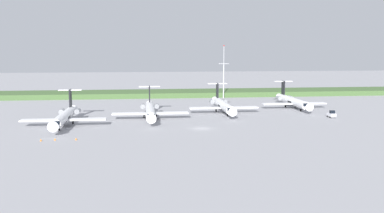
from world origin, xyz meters
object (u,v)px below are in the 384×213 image
regional_jet_second (150,110)px  regional_jet_third (223,105)px  baggage_tug (331,114)px  regional_jet_fourth (293,101)px  regional_jet_nearest (65,116)px  antenna_mast (224,76)px  safety_cone_rear_marker (76,139)px  safety_cone_mid_marker (55,139)px  safety_cone_front_marker (41,140)px

regional_jet_second → regional_jet_third: bearing=21.1°
baggage_tug → regional_jet_fourth: bearing=101.7°
regional_jet_fourth → regional_jet_nearest: bearing=-161.0°
regional_jet_second → regional_jet_fourth: 53.66m
regional_jet_second → antenna_mast: size_ratio=1.37×
regional_jet_nearest → regional_jet_fourth: same height
regional_jet_nearest → safety_cone_rear_marker: size_ratio=56.36×
regional_jet_nearest → safety_cone_mid_marker: bearing=-86.5°
regional_jet_fourth → safety_cone_mid_marker: regional_jet_fourth is taller
regional_jet_second → regional_jet_third: same height
antenna_mast → safety_cone_front_marker: 98.12m
regional_jet_second → safety_cone_mid_marker: 36.49m
regional_jet_third → baggage_tug: size_ratio=9.69×
antenna_mast → safety_cone_rear_marker: (-50.03, -78.41, -9.11)m
regional_jet_nearest → regional_jet_third: same height
regional_jet_second → regional_jet_third: 25.94m
regional_jet_third → antenna_mast: 41.64m
regional_jet_fourth → safety_cone_mid_marker: bearing=-148.3°
baggage_tug → regional_jet_nearest: bearing=-177.2°
regional_jet_fourth → antenna_mast: (-18.70, 32.86, 6.85)m
safety_cone_front_marker → safety_cone_mid_marker: bearing=9.2°
safety_cone_front_marker → antenna_mast: bearing=53.7°
regional_jet_third → regional_jet_nearest: bearing=-159.1°
regional_jet_fourth → baggage_tug: regional_jet_fourth is taller
regional_jet_fourth → baggage_tug: 22.33m
regional_jet_second → safety_cone_front_marker: (-25.59, -29.09, -2.26)m
regional_jet_nearest → regional_jet_second: bearing=20.7°
safety_cone_front_marker → safety_cone_mid_marker: same height
regional_jet_nearest → safety_cone_mid_marker: 19.80m
regional_jet_third → safety_cone_front_marker: size_ratio=56.36×
safety_cone_rear_marker → regional_jet_fourth: bearing=33.5°
regional_jet_second → regional_jet_fourth: bearing=18.2°
regional_jet_second → safety_cone_mid_marker: bearing=-128.2°
baggage_tug → safety_cone_front_marker: size_ratio=5.82×
regional_jet_second → antenna_mast: (32.28, 49.62, 6.85)m
regional_jet_nearest → safety_cone_front_marker: bearing=-95.2°
regional_jet_fourth → safety_cone_rear_marker: bearing=-146.5°
regional_jet_third → safety_cone_mid_marker: 60.25m
regional_jet_nearest → regional_jet_fourth: size_ratio=1.00×
baggage_tug → safety_cone_rear_marker: (-73.22, -23.73, -0.73)m
antenna_mast → safety_cone_mid_marker: 95.95m
antenna_mast → safety_cone_front_marker: antenna_mast is taller
regional_jet_nearest → safety_cone_mid_marker: regional_jet_nearest is taller
regional_jet_nearest → regional_jet_fourth: bearing=19.0°
regional_jet_second → safety_cone_front_marker: size_ratio=56.36×
antenna_mast → baggage_tug: antenna_mast is taller
baggage_tug → regional_jet_third: bearing=155.3°
regional_jet_third → regional_jet_fourth: bearing=15.5°
regional_jet_second → safety_cone_rear_marker: (-17.75, -28.79, -2.26)m
regional_jet_second → safety_cone_front_marker: regional_jet_second is taller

